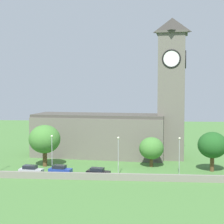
{
  "coord_description": "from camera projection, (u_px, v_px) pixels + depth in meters",
  "views": [
    {
      "loc": [
        5.6,
        -72.11,
        17.44
      ],
      "look_at": [
        -1.12,
        7.15,
        12.03
      ],
      "focal_mm": 58.54,
      "sensor_mm": 36.0,
      "label": 1
    }
  ],
  "objects": [
    {
      "name": "ground_plane",
      "position": [
        119.0,
        159.0,
        88.26
      ],
      "size": [
        200.0,
        200.0,
        0.0
      ],
      "primitive_type": "plane",
      "color": "#477538"
    },
    {
      "name": "church",
      "position": [
        117.0,
        124.0,
        91.39
      ],
      "size": [
        38.84,
        15.38,
        34.01
      ],
      "color": "#666056",
      "rests_on": "ground"
    },
    {
      "name": "quay_barrier",
      "position": [
        113.0,
        177.0,
        68.46
      ],
      "size": [
        48.31,
        0.7,
        1.3
      ],
      "primitive_type": "cube",
      "color": "gray",
      "rests_on": "ground"
    },
    {
      "name": "car_silver",
      "position": [
        31.0,
        170.0,
        72.59
      ],
      "size": [
        4.92,
        2.57,
        1.93
      ],
      "color": "silver",
      "rests_on": "ground"
    },
    {
      "name": "car_blue",
      "position": [
        60.0,
        170.0,
        72.96
      ],
      "size": [
        4.79,
        2.75,
        1.89
      ],
      "color": "#233D9E",
      "rests_on": "ground"
    },
    {
      "name": "car_black",
      "position": [
        98.0,
        172.0,
        71.38
      ],
      "size": [
        4.87,
        2.71,
        1.71
      ],
      "color": "black",
      "rests_on": "ground"
    },
    {
      "name": "streetlamp_west_mid",
      "position": [
        52.0,
        148.0,
        74.21
      ],
      "size": [
        0.44,
        0.44,
        7.75
      ],
      "color": "#9EA0A5",
      "rests_on": "ground"
    },
    {
      "name": "streetlamp_central",
      "position": [
        118.0,
        150.0,
        72.28
      ],
      "size": [
        0.44,
        0.44,
        7.65
      ],
      "color": "#9EA0A5",
      "rests_on": "ground"
    },
    {
      "name": "streetlamp_east_mid",
      "position": [
        179.0,
        150.0,
        72.58
      ],
      "size": [
        0.44,
        0.44,
        7.51
      ],
      "color": "#9EA0A5",
      "rests_on": "ground"
    },
    {
      "name": "tree_riverside_west",
      "position": [
        151.0,
        148.0,
        79.81
      ],
      "size": [
        5.38,
        5.38,
        6.53
      ],
      "color": "brown",
      "rests_on": "ground"
    },
    {
      "name": "tree_riverside_east",
      "position": [
        45.0,
        139.0,
        80.18
      ],
      "size": [
        6.92,
        6.92,
        9.17
      ],
      "color": "brown",
      "rests_on": "ground"
    },
    {
      "name": "tree_churchyard",
      "position": [
        212.0,
        145.0,
        75.43
      ],
      "size": [
        6.03,
        6.03,
        8.22
      ],
      "color": "brown",
      "rests_on": "ground"
    }
  ]
}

